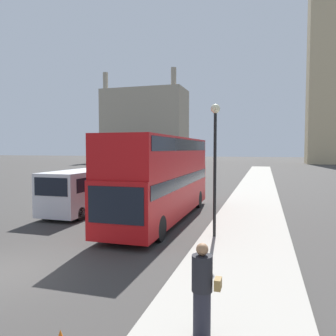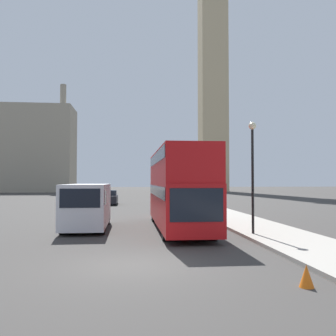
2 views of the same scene
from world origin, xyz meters
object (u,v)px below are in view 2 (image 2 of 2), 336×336
clock_tower (213,45)px  red_double_decker_bus (178,186)px  parked_sedan (109,198)px  white_van (87,205)px  street_lamp (253,159)px

clock_tower → red_double_decker_bus: bearing=-104.1°
red_double_decker_bus → parked_sedan: 22.04m
white_van → parked_sedan: bearing=90.1°
red_double_decker_bus → parked_sedan: bearing=103.0°
red_double_decker_bus → white_van: (-4.89, 0.44, -1.04)m
street_lamp → red_double_decker_bus: bearing=135.1°
red_double_decker_bus → white_van: 5.02m
red_double_decker_bus → white_van: size_ratio=1.84×
clock_tower → street_lamp: bearing=-101.3°
clock_tower → red_double_decker_bus: 80.72m
parked_sedan → red_double_decker_bus: bearing=-77.0°
red_double_decker_bus → parked_sedan: (-4.93, 21.43, -1.62)m
street_lamp → parked_sedan: size_ratio=1.12×
clock_tower → white_van: size_ratio=11.83×
white_van → parked_sedan: white_van is taller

